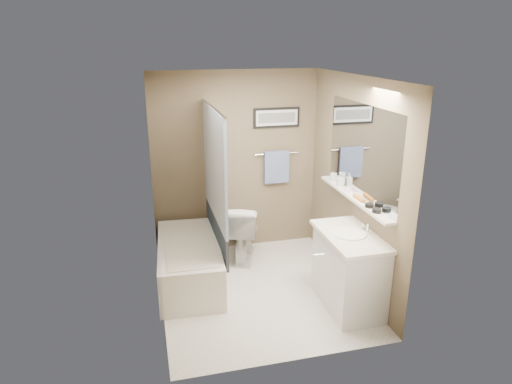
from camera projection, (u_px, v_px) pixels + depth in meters
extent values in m
plane|color=silver|center=(259.00, 290.00, 5.27)|extent=(2.50, 2.50, 0.00)
cube|color=silver|center=(260.00, 79.00, 4.51)|extent=(2.20, 2.50, 0.04)
cube|color=brown|center=(236.00, 163.00, 6.02)|extent=(2.20, 0.04, 2.40)
cube|color=brown|center=(297.00, 238.00, 3.75)|extent=(2.20, 0.04, 2.40)
cube|color=brown|center=(157.00, 200.00, 4.64)|extent=(0.04, 2.50, 2.40)
cube|color=brown|center=(352.00, 184.00, 5.14)|extent=(0.04, 2.50, 2.40)
cube|color=tan|center=(155.00, 202.00, 5.16)|extent=(0.02, 1.55, 2.00)
cylinder|color=silver|center=(213.00, 107.00, 4.98)|extent=(0.02, 1.55, 0.02)
cube|color=silver|center=(214.00, 164.00, 5.19)|extent=(0.03, 1.45, 1.28)
cube|color=#253545|center=(216.00, 231.00, 5.45)|extent=(0.03, 1.45, 0.36)
cube|color=silver|center=(362.00, 151.00, 4.87)|extent=(0.02, 1.60, 1.00)
cube|color=silver|center=(354.00, 197.00, 5.02)|extent=(0.12, 1.60, 0.03)
cylinder|color=silver|center=(276.00, 154.00, 6.10)|extent=(0.60, 0.02, 0.02)
cube|color=#90A5D1|center=(277.00, 167.00, 6.14)|extent=(0.34, 0.05, 0.44)
cube|color=black|center=(277.00, 118.00, 5.96)|extent=(0.62, 0.02, 0.26)
cube|color=white|center=(277.00, 118.00, 5.95)|extent=(0.56, 0.00, 0.20)
cube|color=#595959|center=(277.00, 118.00, 5.94)|extent=(0.50, 0.00, 0.13)
cube|color=silver|center=(357.00, 253.00, 3.93)|extent=(0.80, 0.02, 2.00)
cylinder|color=silver|center=(319.00, 255.00, 3.91)|extent=(0.10, 0.02, 0.02)
cube|color=white|center=(189.00, 262.00, 5.38)|extent=(0.78, 1.54, 0.50)
cube|color=silver|center=(188.00, 243.00, 5.30)|extent=(0.56, 1.36, 0.02)
imported|color=white|center=(242.00, 231.00, 5.94)|extent=(0.64, 0.85, 0.77)
cube|color=silver|center=(349.00, 272.00, 4.85)|extent=(0.52, 0.91, 0.80)
cube|color=silver|center=(350.00, 236.00, 4.72)|extent=(0.54, 0.96, 0.04)
cylinder|color=white|center=(350.00, 234.00, 4.71)|extent=(0.34, 0.34, 0.01)
cylinder|color=white|center=(368.00, 228.00, 4.74)|extent=(0.02, 0.02, 0.10)
sphere|color=white|center=(363.00, 226.00, 4.84)|extent=(0.05, 0.05, 0.05)
cylinder|color=black|center=(377.00, 211.00, 4.54)|extent=(0.09, 0.09, 0.04)
cylinder|color=black|center=(369.00, 205.00, 4.68)|extent=(0.09, 0.09, 0.04)
cylinder|color=orange|center=(359.00, 198.00, 4.89)|extent=(0.05, 0.22, 0.04)
cube|color=pink|center=(346.00, 190.00, 5.20)|extent=(0.05, 0.16, 0.01)
cylinder|color=silver|center=(333.00, 177.00, 5.52)|extent=(0.08, 0.08, 0.10)
imported|color=#999999|center=(340.00, 180.00, 5.34)|extent=(0.07, 0.07, 0.15)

